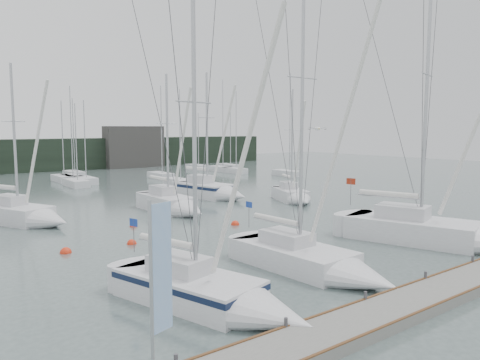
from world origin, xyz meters
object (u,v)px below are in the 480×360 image
at_px(sailboat_near_center, 324,265).
at_px(buoy_a, 132,244).
at_px(buoy_b, 235,225).
at_px(buoy_c, 66,253).
at_px(sailboat_mid_e, 295,197).
at_px(dock_banner, 158,279).
at_px(sailboat_mid_c, 175,206).
at_px(sailboat_mid_b, 29,216).
at_px(buoy_d, 133,227).
at_px(sailboat_near_right, 451,235).
at_px(sailboat_near_left, 220,297).
at_px(sailboat_mid_d, 215,191).

height_order(sailboat_near_center, buoy_a, sailboat_near_center).
height_order(buoy_b, buoy_c, buoy_c).
height_order(sailboat_mid_e, dock_banner, sailboat_mid_e).
bearing_deg(sailboat_mid_e, buoy_c, -144.18).
xyz_separation_m(sailboat_mid_c, dock_banner, (-13.07, -22.53, 2.57)).
distance_m(buoy_b, dock_banner, 21.61).
bearing_deg(sailboat_mid_b, buoy_b, -62.35).
bearing_deg(buoy_d, dock_banner, -112.64).
height_order(sailboat_near_right, buoy_a, sailboat_near_right).
bearing_deg(sailboat_mid_e, sailboat_near_left, -117.04).
xyz_separation_m(sailboat_near_center, buoy_d, (-2.39, 15.30, -0.51)).
bearing_deg(sailboat_near_right, sailboat_near_center, 158.56).
bearing_deg(sailboat_mid_d, sailboat_mid_c, -156.93).
distance_m(sailboat_mid_c, buoy_b, 6.63).
bearing_deg(buoy_a, sailboat_mid_b, 109.51).
height_order(sailboat_mid_b, sailboat_mid_e, sailboat_mid_b).
xyz_separation_m(sailboat_mid_b, buoy_b, (11.40, -8.80, -0.58)).
distance_m(buoy_b, buoy_d, 6.99).
distance_m(sailboat_near_right, sailboat_mid_e, 17.30).
bearing_deg(sailboat_near_left, buoy_b, 35.70).
distance_m(sailboat_mid_b, buoy_a, 10.11).
bearing_deg(sailboat_near_left, buoy_d, 61.03).
bearing_deg(dock_banner, buoy_c, 63.85).
distance_m(sailboat_mid_d, sailboat_mid_e, 7.76).
distance_m(sailboat_mid_d, dock_banner, 33.74).
height_order(sailboat_near_left, buoy_b, sailboat_near_left).
height_order(buoy_b, buoy_d, buoy_b).
bearing_deg(sailboat_near_center, buoy_a, 109.14).
distance_m(sailboat_near_center, sailboat_mid_c, 18.24).
xyz_separation_m(buoy_b, buoy_c, (-11.69, -0.38, 0.00)).
bearing_deg(sailboat_mid_c, buoy_b, -81.40).
xyz_separation_m(sailboat_mid_d, dock_banner, (-19.96, -27.09, 2.51)).
xyz_separation_m(sailboat_near_center, buoy_a, (-4.51, 10.84, -0.51)).
relative_size(sailboat_mid_d, buoy_d, 24.90).
relative_size(sailboat_near_center, buoy_a, 27.20).
bearing_deg(sailboat_mid_d, buoy_b, -128.10).
bearing_deg(sailboat_near_right, sailboat_mid_b, 112.36).
xyz_separation_m(sailboat_mid_d, buoy_d, (-11.72, -7.33, -0.66)).
xyz_separation_m(sailboat_near_left, sailboat_mid_d, (15.45, 23.14, 0.12)).
xyz_separation_m(buoy_a, buoy_c, (-3.66, 0.34, 0.00)).
bearing_deg(buoy_b, sailboat_mid_d, 62.32).
bearing_deg(buoy_a, buoy_c, 174.75).
relative_size(dock_banner, buoy_d, 9.07).
height_order(buoy_a, buoy_c, buoy_c).
height_order(sailboat_mid_b, buoy_d, sailboat_mid_b).
bearing_deg(dock_banner, sailboat_near_right, -6.61).
xyz_separation_m(sailboat_mid_d, buoy_b, (-5.81, -11.07, -0.66)).
bearing_deg(sailboat_near_right, buoy_a, 123.57).
xyz_separation_m(buoy_a, buoy_b, (8.03, 0.71, 0.00)).
height_order(sailboat_near_left, sailboat_near_center, sailboat_near_center).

